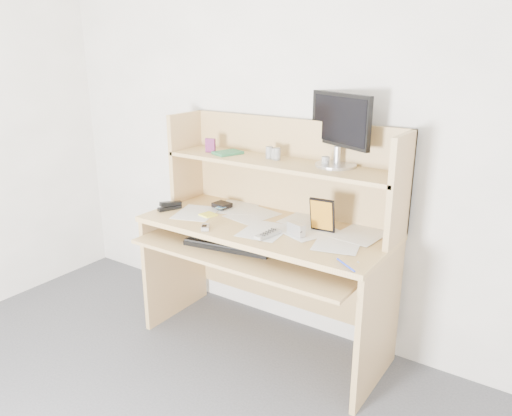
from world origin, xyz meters
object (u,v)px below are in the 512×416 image
Objects in this scene: game_case at (322,215)px; keyboard at (231,244)px; desk at (272,230)px; tv_remote at (268,234)px; monitor at (339,128)px.

keyboard is at bearing -158.14° from game_case.
desk reaches higher than game_case.
tv_remote is 0.67m from monitor.
desk is 0.27m from keyboard.
keyboard is (-0.12, -0.24, -0.03)m from desk.
monitor is at bearing 26.27° from desk.
monitor is (0.20, 0.37, 0.52)m from tv_remote.
keyboard is 0.85m from monitor.
tv_remote is at bearing -5.35° from keyboard.
game_case is at bearing -63.45° from monitor.
keyboard is 1.26× the size of monitor.
monitor reaches higher than tv_remote.
monitor is (0.43, 0.39, 0.62)m from keyboard.
game_case is (0.43, 0.23, 0.18)m from keyboard.
monitor reaches higher than game_case.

